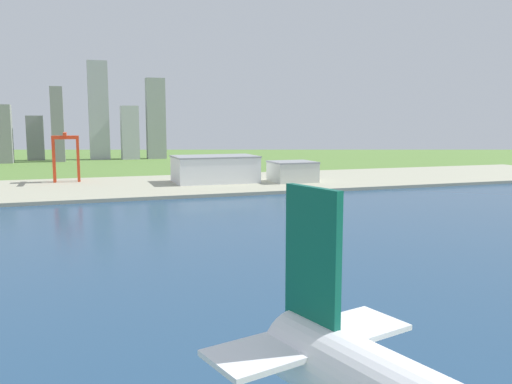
% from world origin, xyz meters
% --- Properties ---
extents(ground_plane, '(2400.00, 2400.00, 0.00)m').
position_xyz_m(ground_plane, '(0.00, 300.00, 0.00)').
color(ground_plane, '#598039').
extents(water_bay, '(840.00, 360.00, 0.15)m').
position_xyz_m(water_bay, '(0.00, 240.00, 0.07)').
color(water_bay, navy).
rests_on(water_bay, ground).
extents(industrial_pier, '(840.00, 140.00, 2.50)m').
position_xyz_m(industrial_pier, '(0.00, 490.00, 1.25)').
color(industrial_pier, '#A5A48C').
rests_on(industrial_pier, ground).
extents(port_crane_red, '(21.10, 36.12, 40.39)m').
position_xyz_m(port_crane_red, '(-57.94, 530.59, 30.82)').
color(port_crane_red, red).
rests_on(port_crane_red, industrial_pier).
extents(warehouse_main, '(66.68, 42.64, 21.46)m').
position_xyz_m(warehouse_main, '(56.66, 490.89, 13.25)').
color(warehouse_main, white).
rests_on(warehouse_main, industrial_pier).
extents(warehouse_annex, '(34.69, 32.98, 16.66)m').
position_xyz_m(warehouse_annex, '(118.04, 473.59, 10.85)').
color(warehouse_annex, silver).
rests_on(warehouse_annex, industrial_pier).
extents(distant_skyline, '(252.52, 70.84, 133.89)m').
position_xyz_m(distant_skyline, '(-41.59, 824.94, 48.57)').
color(distant_skyline, gray).
rests_on(distant_skyline, ground).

